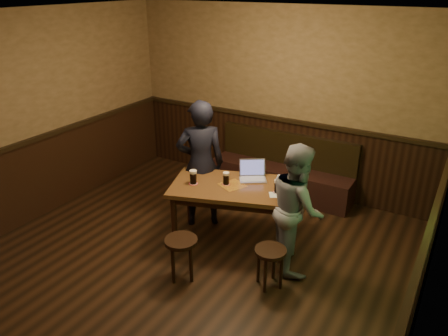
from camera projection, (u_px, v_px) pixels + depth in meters
room at (171, 180)px, 4.53m from camera, size 5.04×6.04×2.84m
bench at (282, 175)px, 6.79m from camera, size 2.20×0.50×0.95m
pub_table at (232, 193)px, 5.38m from camera, size 1.68×1.28×0.80m
stool_left at (181, 247)px, 4.82m from camera, size 0.42×0.42×0.50m
stool_right at (270, 257)px, 4.69m from camera, size 0.37×0.37×0.47m
pint_left at (193, 177)px, 5.34m from camera, size 0.12×0.12×0.18m
pint_mid at (226, 178)px, 5.33m from camera, size 0.10×0.10×0.16m
pint_right at (278, 186)px, 5.13m from camera, size 0.10×0.10×0.16m
laptop at (253, 174)px, 5.50m from camera, size 0.42×0.40×0.23m
menu at (279, 195)px, 5.10m from camera, size 0.27×0.24×0.00m
person_suit at (201, 164)px, 5.74m from camera, size 0.75×0.73×1.74m
person_grey at (297, 207)px, 4.91m from camera, size 0.88×0.93×1.51m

